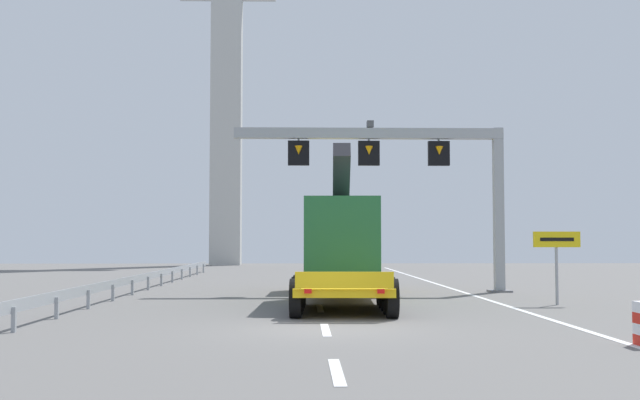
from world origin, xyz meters
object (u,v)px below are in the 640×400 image
Objects in this scene: overhead_lane_gantry at (405,160)px; heavy_haul_truck_yellow at (340,245)px; exit_sign_yellow at (557,249)px; bridge_pylon_distant at (227,39)px.

overhead_lane_gantry reaches higher than heavy_haul_truck_yellow.
exit_sign_yellow is 50.67m from bridge_pylon_distant.
exit_sign_yellow is (4.24, -6.54, -3.73)m from overhead_lane_gantry.
overhead_lane_gantry is at bearing -73.18° from bridge_pylon_distant.
bridge_pylon_distant is (-8.45, 41.15, 18.98)m from heavy_haul_truck_yellow.
exit_sign_yellow is at bearing -70.54° from bridge_pylon_distant.
bridge_pylon_distant is at bearing 109.46° from exit_sign_yellow.
bridge_pylon_distant is at bearing 101.60° from heavy_haul_truck_yellow.
bridge_pylon_distant is (-11.41, 37.72, 15.34)m from overhead_lane_gantry.
heavy_haul_truck_yellow is (-2.96, -3.42, -3.64)m from overhead_lane_gantry.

